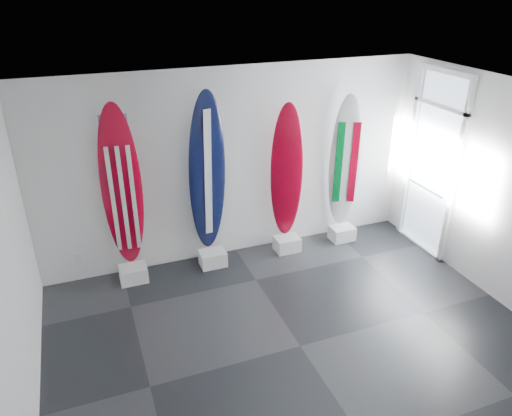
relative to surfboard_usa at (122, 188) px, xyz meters
name	(u,v)px	position (x,y,z in m)	size (l,w,h in m)	color
floor	(300,346)	(1.71, -2.28, -1.47)	(6.00, 6.00, 0.00)	black
ceiling	(313,106)	(1.71, -2.28, 1.53)	(6.00, 6.00, 0.00)	white
wall_back	(234,165)	(1.71, 0.22, 0.03)	(6.00, 6.00, 0.00)	white
wall_front	(470,412)	(1.71, -4.78, 0.03)	(6.00, 6.00, 0.00)	white
wall_left	(7,299)	(-1.29, -2.28, 0.03)	(5.00, 5.00, 0.00)	white
display_block_usa	(133,274)	(0.00, -0.10, -1.35)	(0.40, 0.30, 0.24)	white
surfboard_usa	(122,188)	(0.00, 0.00, 0.00)	(0.56, 0.08, 2.46)	maroon
display_block_navy	(213,258)	(1.23, -0.10, -1.35)	(0.40, 0.30, 0.24)	white
surfboard_navy	(207,174)	(1.23, 0.00, 0.04)	(0.57, 0.08, 2.53)	black
display_block_swiss	(287,244)	(2.51, -0.10, -1.35)	(0.40, 0.30, 0.24)	white
surfboard_swiss	(287,172)	(2.51, 0.00, -0.11)	(0.51, 0.08, 2.24)	maroon
display_block_italy	(342,233)	(3.55, -0.10, -1.35)	(0.40, 0.30, 0.24)	white
surfboard_italy	(345,163)	(3.55, 0.00, -0.09)	(0.51, 0.08, 2.28)	silver
wall_outlet	(78,260)	(-0.74, 0.20, -1.12)	(0.09, 0.02, 0.13)	silver
glass_door	(432,166)	(4.68, -0.73, -0.04)	(0.12, 1.16, 2.85)	white
balcony	(486,206)	(6.01, -0.73, -0.97)	(2.80, 2.20, 1.20)	slate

